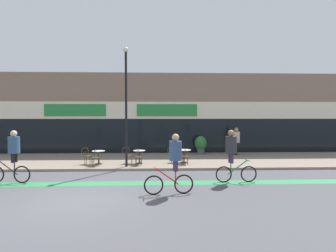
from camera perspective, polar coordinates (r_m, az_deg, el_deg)
name	(u,v)px	position (r m, az deg, el deg)	size (l,w,h in m)	color
ground_plane	(78,201)	(9.18, -19.00, -15.12)	(120.00, 120.00, 0.00)	#4C4C51
sidewalk_slab	(115,160)	(16.07, -11.40, -7.36)	(40.00, 5.50, 0.12)	gray
storefront_facade	(125,114)	(20.51, -9.33, 2.56)	(40.00, 4.06, 5.74)	#7F6656
bike_lane_stripe	(94,184)	(11.12, -15.80, -12.00)	(36.00, 0.70, 0.01)	#2D844C
bistro_table_0	(98,155)	(14.67, -14.90, -6.03)	(0.69, 0.69, 0.72)	black
bistro_table_1	(139,154)	(14.47, -6.28, -6.11)	(0.66, 0.66, 0.72)	black
bistro_table_2	(184,153)	(14.66, 3.51, -5.96)	(0.76, 0.76, 0.72)	black
cafe_chair_0_near	(96,156)	(14.07, -15.46, -6.38)	(0.41, 0.58, 0.90)	#4C3823
cafe_chair_0_side	(87,155)	(14.83, -17.27, -5.96)	(0.59, 0.42, 0.90)	#4C3823
cafe_chair_1_near	(138,156)	(13.85, -6.51, -6.45)	(0.44, 0.59, 0.90)	#4C3823
cafe_chair_1_side	(128,154)	(14.52, -8.76, -6.06)	(0.60, 0.45, 0.90)	#4C3823
cafe_chair_2_near	(185,155)	(14.04, 3.74, -6.33)	(0.43, 0.59, 0.90)	#4C3823
cafe_chair_2_side	(173,153)	(14.60, 1.05, -5.99)	(0.58, 0.42, 0.90)	#4C3823
planter_pot	(201,144)	(17.99, 7.11, -3.98)	(0.82, 0.82, 1.23)	#4C4C51
lamp_post	(126,99)	(13.54, -9.11, 5.80)	(0.26, 0.26, 6.08)	black
cyclist_0	(232,152)	(11.01, 13.80, -5.41)	(1.71, 0.49, 2.15)	black
cyclist_1	(174,159)	(9.12, 1.27, -7.25)	(1.73, 0.55, 2.10)	black
cyclist_2	(13,153)	(12.32, -30.75, -5.08)	(1.80, 0.54, 2.14)	black
pedestrian_near_end	(236,139)	(18.01, 14.63, -2.70)	(0.58, 0.58, 1.82)	black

